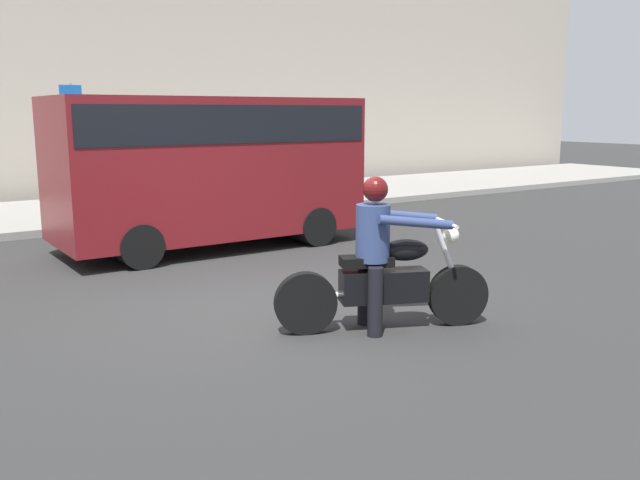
# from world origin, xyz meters

# --- Properties ---
(ground_plane) EXTENTS (80.00, 80.00, 0.00)m
(ground_plane) POSITION_xyz_m (0.00, 0.00, 0.00)
(ground_plane) COLOR #2B2B2B
(sidewalk_slab) EXTENTS (40.00, 4.40, 0.14)m
(sidewalk_slab) POSITION_xyz_m (0.00, 8.00, 0.07)
(sidewalk_slab) COLOR gray
(sidewalk_slab) RESTS_ON ground_plane
(motorcycle_with_rider_denim_blue) EXTENTS (2.08, 1.07, 1.55)m
(motorcycle_with_rider_denim_blue) POSITION_xyz_m (0.69, -1.49, 0.64)
(motorcycle_with_rider_denim_blue) COLOR black
(motorcycle_with_rider_denim_blue) RESTS_ON ground_plane
(parked_van_maroon) EXTENTS (4.79, 1.96, 2.39)m
(parked_van_maroon) POSITION_xyz_m (1.10, 3.37, 1.38)
(parked_van_maroon) COLOR maroon
(parked_van_maroon) RESTS_ON ground_plane
(street_sign_post) EXTENTS (0.44, 0.08, 2.59)m
(street_sign_post) POSITION_xyz_m (0.19, 7.86, 1.71)
(street_sign_post) COLOR gray
(street_sign_post) RESTS_ON sidewalk_slab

